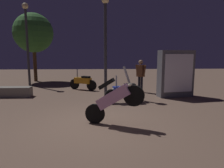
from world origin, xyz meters
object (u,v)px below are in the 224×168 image
person_rider_beside (141,73)px  streetlamp_far (105,32)px  motorcycle_pink_foreground (114,99)px  motorcycle_orange_parked_right (83,82)px  kiosk_billboard (176,74)px  motorcycle_blue_parked_left (125,92)px  streetlamp_near (27,34)px

person_rider_beside → streetlamp_far: 2.70m
motorcycle_pink_foreground → person_rider_beside: size_ratio=1.00×
motorcycle_pink_foreground → person_rider_beside: 5.10m
motorcycle_orange_parked_right → kiosk_billboard: bearing=-175.1°
motorcycle_blue_parked_left → person_rider_beside: size_ratio=1.01×
streetlamp_far → streetlamp_near: bearing=147.3°
motorcycle_pink_foreground → motorcycle_orange_parked_right: size_ratio=1.08×
motorcycle_orange_parked_right → person_rider_beside: 3.13m
motorcycle_blue_parked_left → streetlamp_far: (-0.74, 1.69, 2.49)m
person_rider_beside → motorcycle_pink_foreground: bearing=29.1°
person_rider_beside → kiosk_billboard: bearing=98.0°
person_rider_beside → kiosk_billboard: (1.39, -1.16, 0.08)m
person_rider_beside → streetlamp_far: bearing=-25.2°
motorcycle_pink_foreground → streetlamp_near: 8.98m
motorcycle_orange_parked_right → streetlamp_far: (1.21, -1.30, 2.49)m
streetlamp_far → motorcycle_orange_parked_right: bearing=132.8°
motorcycle_blue_parked_left → person_rider_beside: 2.52m
motorcycle_pink_foreground → streetlamp_far: streetlamp_far is taller
person_rider_beside → streetlamp_far: size_ratio=0.36×
streetlamp_near → streetlamp_far: 5.48m
motorcycle_blue_parked_left → streetlamp_near: size_ratio=0.34×
motorcycle_pink_foreground → kiosk_billboard: bearing=69.5°
motorcycle_orange_parked_right → person_rider_beside: size_ratio=0.92×
motorcycle_orange_parked_right → streetlamp_far: bearing=161.4°
person_rider_beside → kiosk_billboard: size_ratio=0.78×
streetlamp_far → motorcycle_blue_parked_left: bearing=-66.2°
streetlamp_near → kiosk_billboard: streetlamp_near is taller
motorcycle_orange_parked_right → kiosk_billboard: size_ratio=0.72×
motorcycle_pink_foreground → streetlamp_far: 4.81m
motorcycle_orange_parked_right → kiosk_billboard: kiosk_billboard is taller
motorcycle_pink_foreground → person_rider_beside: bearing=90.3°
motorcycle_orange_parked_right → person_rider_beside: (2.99, -0.76, 0.53)m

